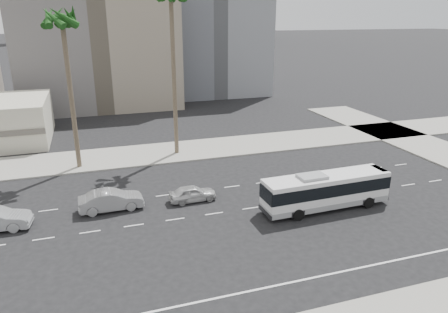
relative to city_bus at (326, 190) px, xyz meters
name	(u,v)px	position (x,y,z in m)	size (l,w,h in m)	color
ground	(286,203)	(-2.49, 1.73, -1.54)	(700.00, 700.00, 0.00)	black
sidewalk_north	(225,147)	(-2.49, 17.23, -1.46)	(120.00, 7.00, 0.15)	gray
midrise_beige_west	(98,49)	(-14.49, 46.73, 7.46)	(24.00, 18.00, 18.00)	slate
midrise_gray_center	(205,22)	(5.51, 53.73, 11.46)	(20.00, 20.00, 26.00)	slate
city_bus	(326,190)	(0.00, 0.00, 0.00)	(10.25, 2.56, 2.93)	silver
car_a	(193,193)	(-9.46, 4.49, -0.89)	(3.82, 1.54, 1.30)	#B7B7B7
car_b	(111,200)	(-15.80, 4.85, -0.74)	(4.85, 1.69, 1.60)	gray
palm_mid	(62,23)	(-18.22, 15.38, 12.06)	(4.89, 4.89, 15.11)	brown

